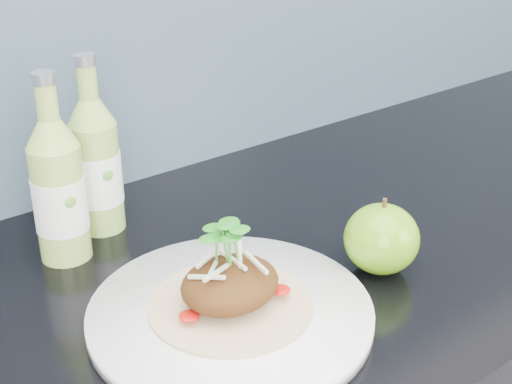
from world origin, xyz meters
The scene contains 5 objects.
dinner_plate centered at (-0.03, 1.62, 0.91)m, with size 0.33×0.33×0.02m.
pork_taco centered at (-0.03, 1.62, 0.95)m, with size 0.17×0.17×0.10m.
green_apple centered at (0.16, 1.59, 0.94)m, with size 0.09×0.09×0.09m.
cider_bottle_left centered at (-0.11, 1.84, 0.99)m, with size 0.07×0.07×0.23m.
cider_bottle_right centered at (-0.04, 1.88, 0.99)m, with size 0.08×0.08×0.23m.
Camera 1 is at (-0.38, 1.12, 1.34)m, focal length 50.00 mm.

